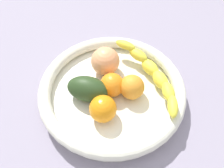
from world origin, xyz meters
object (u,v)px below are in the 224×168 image
at_px(fruit_bowl, 112,91).
at_px(banana_draped_left, 152,73).
at_px(orange_mid_right, 113,86).
at_px(orange_front, 104,109).
at_px(orange_mid_left, 132,87).
at_px(peach_blush, 105,61).
at_px(avocado_dark, 88,89).

distance_m(fruit_bowl, banana_draped_left, 0.10).
bearing_deg(fruit_bowl, orange_mid_right, 143.16).
distance_m(fruit_bowl, orange_mid_right, 0.02).
relative_size(fruit_bowl, orange_mid_right, 6.13).
bearing_deg(fruit_bowl, orange_front, 92.62).
relative_size(orange_mid_left, peach_blush, 0.81).
relative_size(fruit_bowl, orange_mid_left, 5.98).
bearing_deg(banana_draped_left, peach_blush, 0.12).
relative_size(orange_mid_left, orange_mid_right, 1.03).
height_order(orange_mid_left, avocado_dark, avocado_dark).
relative_size(fruit_bowl, avocado_dark, 3.59).
relative_size(orange_mid_left, avocado_dark, 0.60).
distance_m(fruit_bowl, orange_mid_left, 0.05).
height_order(fruit_bowl, avocado_dark, avocado_dark).
xyz_separation_m(banana_draped_left, orange_front, (0.08, 0.12, -0.00)).
xyz_separation_m(orange_mid_right, avocado_dark, (0.05, 0.03, 0.00)).
relative_size(banana_draped_left, orange_mid_right, 3.49).
height_order(orange_front, peach_blush, peach_blush).
height_order(banana_draped_left, peach_blush, peach_blush).
relative_size(banana_draped_left, avocado_dark, 2.04).
bearing_deg(peach_blush, fruit_bowl, 120.16).
xyz_separation_m(fruit_bowl, banana_draped_left, (-0.08, -0.06, 0.02)).
distance_m(orange_mid_left, avocado_dark, 0.10).
bearing_deg(orange_mid_left, avocado_dark, 19.86).
bearing_deg(orange_mid_left, orange_front, 60.30).
height_order(banana_draped_left, orange_mid_right, orange_mid_right).
distance_m(orange_mid_left, peach_blush, 0.09).
height_order(orange_mid_right, avocado_dark, avocado_dark).
relative_size(orange_front, peach_blush, 0.84).
height_order(avocado_dark, peach_blush, peach_blush).
xyz_separation_m(orange_mid_left, avocado_dark, (0.09, 0.03, 0.00)).
bearing_deg(orange_front, fruit_bowl, -87.38).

